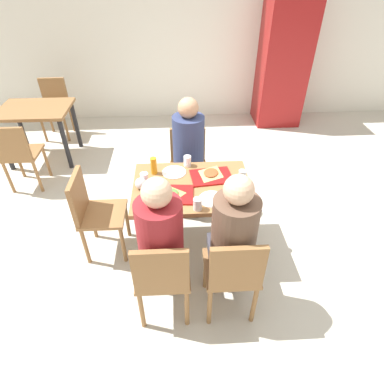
% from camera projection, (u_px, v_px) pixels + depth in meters
% --- Properties ---
extents(ground_plane, '(10.00, 10.00, 0.02)m').
position_uv_depth(ground_plane, '(192.00, 245.00, 3.19)').
color(ground_plane, beige).
extents(back_wall, '(10.00, 0.10, 2.80)m').
position_uv_depth(back_wall, '(180.00, 28.00, 4.88)').
color(back_wall, silver).
rests_on(back_wall, ground_plane).
extents(main_table, '(1.02, 0.75, 0.74)m').
position_uv_depth(main_table, '(192.00, 195.00, 2.81)').
color(main_table, olive).
rests_on(main_table, ground_plane).
extents(chair_near_left, '(0.40, 0.40, 0.86)m').
position_uv_depth(chair_near_left, '(162.00, 275.00, 2.27)').
color(chair_near_left, olive).
rests_on(chair_near_left, ground_plane).
extents(chair_near_right, '(0.40, 0.40, 0.86)m').
position_uv_depth(chair_near_right, '(233.00, 272.00, 2.29)').
color(chair_near_right, olive).
rests_on(chair_near_right, ground_plane).
extents(chair_far_side, '(0.40, 0.40, 0.86)m').
position_uv_depth(chair_far_side, '(188.00, 162.00, 3.48)').
color(chair_far_side, olive).
rests_on(chair_far_side, ground_plane).
extents(chair_left_end, '(0.40, 0.40, 0.86)m').
position_uv_depth(chair_left_end, '(93.00, 209.00, 2.84)').
color(chair_left_end, olive).
rests_on(chair_left_end, ground_plane).
extents(person_in_red, '(0.32, 0.42, 1.27)m').
position_uv_depth(person_in_red, '(161.00, 236.00, 2.23)').
color(person_in_red, '#383842').
rests_on(person_in_red, ground_plane).
extents(person_in_brown_jacket, '(0.32, 0.42, 1.27)m').
position_uv_depth(person_in_brown_jacket, '(233.00, 234.00, 2.25)').
color(person_in_brown_jacket, '#383842').
rests_on(person_in_brown_jacket, ground_plane).
extents(person_far_side, '(0.32, 0.42, 1.27)m').
position_uv_depth(person_far_side, '(189.00, 149.00, 3.22)').
color(person_far_side, '#383842').
rests_on(person_far_side, ground_plane).
extents(tray_red_near, '(0.38, 0.29, 0.02)m').
position_uv_depth(tray_red_near, '(171.00, 194.00, 2.62)').
color(tray_red_near, '#B21414').
rests_on(tray_red_near, main_table).
extents(tray_red_far, '(0.39, 0.30, 0.02)m').
position_uv_depth(tray_red_far, '(211.00, 176.00, 2.83)').
color(tray_red_far, '#B21414').
rests_on(tray_red_far, main_table).
extents(paper_plate_center, '(0.22, 0.22, 0.01)m').
position_uv_depth(paper_plate_center, '(174.00, 172.00, 2.89)').
color(paper_plate_center, white).
rests_on(paper_plate_center, main_table).
extents(paper_plate_near_edge, '(0.22, 0.22, 0.01)m').
position_uv_depth(paper_plate_near_edge, '(212.00, 199.00, 2.58)').
color(paper_plate_near_edge, white).
rests_on(paper_plate_near_edge, main_table).
extents(pizza_slice_a, '(0.21, 0.19, 0.02)m').
position_uv_depth(pizza_slice_a, '(170.00, 193.00, 2.61)').
color(pizza_slice_a, tan).
rests_on(pizza_slice_a, tray_red_near).
extents(pizza_slice_b, '(0.26, 0.27, 0.02)m').
position_uv_depth(pizza_slice_b, '(211.00, 173.00, 2.84)').
color(pizza_slice_b, '#DBAD60').
rests_on(pizza_slice_b, tray_red_far).
extents(plastic_cup_a, '(0.07, 0.07, 0.10)m').
position_uv_depth(plastic_cup_a, '(187.00, 161.00, 2.96)').
color(plastic_cup_a, white).
rests_on(plastic_cup_a, main_table).
extents(plastic_cup_b, '(0.07, 0.07, 0.10)m').
position_uv_depth(plastic_cup_b, '(198.00, 204.00, 2.46)').
color(plastic_cup_b, white).
rests_on(plastic_cup_b, main_table).
extents(plastic_cup_c, '(0.07, 0.07, 0.10)m').
position_uv_depth(plastic_cup_c, '(144.00, 178.00, 2.74)').
color(plastic_cup_c, white).
rests_on(plastic_cup_c, main_table).
extents(soda_can, '(0.07, 0.07, 0.12)m').
position_uv_depth(soda_can, '(242.00, 177.00, 2.74)').
color(soda_can, '#B7BCC6').
rests_on(soda_can, main_table).
extents(condiment_bottle, '(0.06, 0.06, 0.16)m').
position_uv_depth(condiment_bottle, '(154.00, 166.00, 2.84)').
color(condiment_bottle, orange).
rests_on(condiment_bottle, main_table).
extents(foil_bundle, '(0.10, 0.10, 0.10)m').
position_uv_depth(foil_bundle, '(141.00, 183.00, 2.68)').
color(foil_bundle, silver).
rests_on(foil_bundle, main_table).
extents(drink_fridge, '(0.70, 0.60, 1.90)m').
position_uv_depth(drink_fridge, '(283.00, 64.00, 4.94)').
color(drink_fridge, maroon).
rests_on(drink_fridge, ground_plane).
extents(background_table, '(0.90, 0.70, 0.74)m').
position_uv_depth(background_table, '(36.00, 117.00, 4.16)').
color(background_table, olive).
rests_on(background_table, ground_plane).
extents(background_chair_near, '(0.40, 0.40, 0.86)m').
position_uv_depth(background_chair_near, '(18.00, 152.00, 3.65)').
color(background_chair_near, olive).
rests_on(background_chair_near, ground_plane).
extents(background_chair_far, '(0.40, 0.40, 0.86)m').
position_uv_depth(background_chair_far, '(55.00, 103.00, 4.81)').
color(background_chair_far, olive).
rests_on(background_chair_far, ground_plane).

